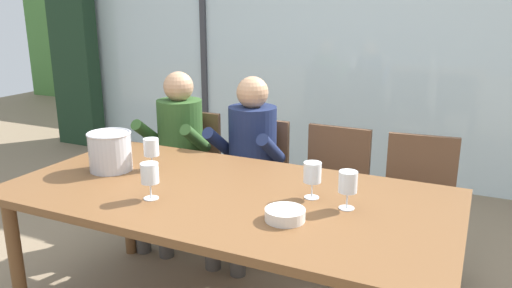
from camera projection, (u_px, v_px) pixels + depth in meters
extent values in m
plane|color=#847056|center=(295.00, 246.00, 3.48)|extent=(14.00, 14.00, 0.00)
cube|color=silver|center=(361.00, 43.00, 4.53)|extent=(7.38, 0.03, 2.60)
cube|color=#38383D|center=(204.00, 38.00, 5.19)|extent=(0.06, 0.06, 2.60)
cube|color=#477A38|center=(411.00, 47.00, 7.42)|extent=(13.38, 2.40, 2.06)
cube|color=#1E3823|center=(73.00, 35.00, 5.74)|extent=(0.56, 0.20, 2.60)
cube|color=brown|center=(226.00, 195.00, 2.40)|extent=(2.18, 1.08, 0.04)
cylinder|color=brown|center=(16.00, 263.00, 2.53)|extent=(0.07, 0.07, 0.72)
cylinder|color=brown|center=(128.00, 203.00, 3.29)|extent=(0.07, 0.07, 0.72)
cylinder|color=brown|center=(441.00, 267.00, 2.48)|extent=(0.07, 0.07, 0.72)
cube|color=brown|center=(182.00, 175.00, 3.60)|extent=(0.45, 0.45, 0.03)
cube|color=brown|center=(195.00, 139.00, 3.71)|extent=(0.42, 0.04, 0.42)
cylinder|color=brown|center=(147.00, 209.00, 3.57)|extent=(0.04, 0.04, 0.43)
cylinder|color=brown|center=(192.00, 218.00, 3.42)|extent=(0.04, 0.04, 0.43)
cylinder|color=brown|center=(176.00, 192.00, 3.90)|extent=(0.04, 0.04, 0.43)
cylinder|color=brown|center=(218.00, 199.00, 3.75)|extent=(0.04, 0.04, 0.43)
cube|color=brown|center=(248.00, 187.00, 3.35)|extent=(0.44, 0.44, 0.03)
cube|color=brown|center=(261.00, 148.00, 3.47)|extent=(0.42, 0.04, 0.42)
cylinder|color=brown|center=(211.00, 224.00, 3.33)|extent=(0.04, 0.04, 0.43)
cylinder|color=brown|center=(262.00, 234.00, 3.17)|extent=(0.04, 0.04, 0.43)
cylinder|color=brown|center=(237.00, 204.00, 3.66)|extent=(0.04, 0.04, 0.43)
cylinder|color=brown|center=(284.00, 212.00, 3.51)|extent=(0.04, 0.04, 0.43)
cube|color=brown|center=(327.00, 199.00, 3.14)|extent=(0.45, 0.45, 0.03)
cube|color=brown|center=(338.00, 158.00, 3.25)|extent=(0.42, 0.05, 0.42)
cylinder|color=brown|center=(288.00, 238.00, 3.12)|extent=(0.04, 0.04, 0.43)
cylinder|color=brown|center=(346.00, 251.00, 2.96)|extent=(0.04, 0.04, 0.43)
cylinder|color=brown|center=(309.00, 216.00, 3.45)|extent=(0.04, 0.04, 0.43)
cylinder|color=brown|center=(362.00, 226.00, 3.29)|extent=(0.04, 0.04, 0.43)
cube|color=brown|center=(417.00, 214.00, 2.93)|extent=(0.48, 0.48, 0.03)
cube|color=brown|center=(421.00, 168.00, 3.05)|extent=(0.42, 0.07, 0.42)
cylinder|color=brown|center=(378.00, 258.00, 2.88)|extent=(0.04, 0.04, 0.43)
cylinder|color=brown|center=(447.00, 269.00, 2.75)|extent=(0.04, 0.04, 0.43)
cylinder|color=brown|center=(385.00, 231.00, 3.22)|extent=(0.04, 0.04, 0.43)
cylinder|color=brown|center=(447.00, 240.00, 3.10)|extent=(0.04, 0.04, 0.43)
cylinder|color=#2D5123|center=(181.00, 136.00, 3.53)|extent=(0.34, 0.34, 0.52)
sphere|color=tan|center=(178.00, 87.00, 3.43)|extent=(0.21, 0.21, 0.21)
cube|color=#47423D|center=(156.00, 177.00, 3.45)|extent=(0.15, 0.41, 0.13)
cube|color=#47423D|center=(179.00, 180.00, 3.39)|extent=(0.15, 0.41, 0.13)
cylinder|color=#47423D|center=(142.00, 221.00, 3.34)|extent=(0.10, 0.10, 0.46)
cylinder|color=#47423D|center=(165.00, 225.00, 3.28)|extent=(0.10, 0.10, 0.46)
cylinder|color=#2D5123|center=(148.00, 134.00, 3.48)|extent=(0.10, 0.33, 0.26)
cylinder|color=#2D5123|center=(196.00, 139.00, 3.35)|extent=(0.10, 0.33, 0.26)
cylinder|color=#192347|center=(253.00, 145.00, 3.29)|extent=(0.32, 0.32, 0.52)
sphere|color=tan|center=(252.00, 93.00, 3.20)|extent=(0.21, 0.21, 0.21)
cube|color=#47423D|center=(227.00, 189.00, 3.23)|extent=(0.13, 0.40, 0.13)
cube|color=#47423D|center=(252.00, 193.00, 3.15)|extent=(0.13, 0.40, 0.13)
cylinder|color=#47423D|center=(212.00, 236.00, 3.12)|extent=(0.10, 0.10, 0.46)
cylinder|color=#47423D|center=(238.00, 242.00, 3.05)|extent=(0.10, 0.10, 0.46)
cylinder|color=#192347|center=(219.00, 142.00, 3.26)|extent=(0.08, 0.32, 0.26)
cylinder|color=#192347|center=(271.00, 149.00, 3.10)|extent=(0.08, 0.32, 0.26)
cylinder|color=#B7B7BC|center=(110.00, 152.00, 2.68)|extent=(0.23, 0.23, 0.21)
torus|color=silver|center=(109.00, 133.00, 2.65)|extent=(0.24, 0.24, 0.01)
cylinder|color=silver|center=(285.00, 215.00, 2.07)|extent=(0.17, 0.17, 0.05)
cylinder|color=silver|center=(347.00, 208.00, 2.19)|extent=(0.07, 0.07, 0.00)
cylinder|color=silver|center=(347.00, 200.00, 2.18)|extent=(0.01, 0.01, 0.07)
cylinder|color=silver|center=(348.00, 182.00, 2.16)|extent=(0.08, 0.08, 0.09)
cylinder|color=#560C1E|center=(348.00, 187.00, 2.17)|extent=(0.07, 0.07, 0.04)
cylinder|color=silver|center=(152.00, 169.00, 2.72)|extent=(0.07, 0.07, 0.00)
cylinder|color=silver|center=(152.00, 162.00, 2.71)|extent=(0.01, 0.01, 0.07)
cylinder|color=silver|center=(151.00, 147.00, 2.69)|extent=(0.08, 0.08, 0.09)
cylinder|color=#560C1E|center=(151.00, 152.00, 2.70)|extent=(0.07, 0.07, 0.04)
cylinder|color=silver|center=(312.00, 197.00, 2.32)|extent=(0.07, 0.07, 0.00)
cylinder|color=silver|center=(312.00, 189.00, 2.31)|extent=(0.01, 0.01, 0.07)
cylinder|color=silver|center=(312.00, 172.00, 2.28)|extent=(0.08, 0.08, 0.09)
cylinder|color=#E0D184|center=(312.00, 178.00, 2.29)|extent=(0.07, 0.07, 0.04)
cylinder|color=silver|center=(151.00, 198.00, 2.31)|extent=(0.07, 0.07, 0.00)
cylinder|color=silver|center=(151.00, 190.00, 2.30)|extent=(0.01, 0.01, 0.07)
cylinder|color=silver|center=(150.00, 173.00, 2.27)|extent=(0.08, 0.08, 0.09)
cylinder|color=maroon|center=(150.00, 178.00, 2.28)|extent=(0.07, 0.07, 0.04)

